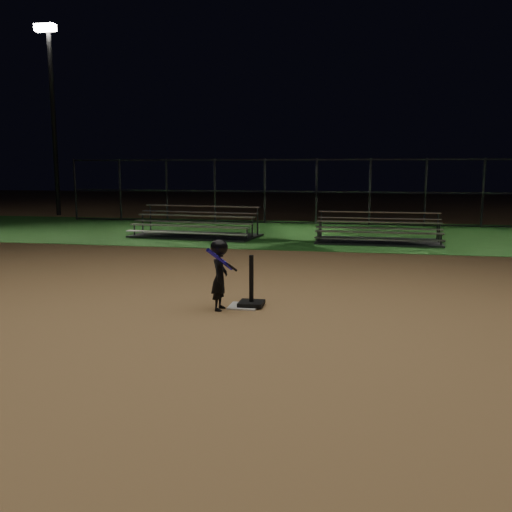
{
  "coord_description": "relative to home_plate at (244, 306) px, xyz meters",
  "views": [
    {
      "loc": [
        1.8,
        -8.2,
        2.15
      ],
      "look_at": [
        0.0,
        1.0,
        0.65
      ],
      "focal_mm": 38.78,
      "sensor_mm": 36.0,
      "label": 1
    }
  ],
  "objects": [
    {
      "name": "home_plate",
      "position": [
        0.0,
        0.0,
        0.0
      ],
      "size": [
        0.45,
        0.45,
        0.02
      ],
      "primitive_type": "cube",
      "color": "beige",
      "rests_on": "ground"
    },
    {
      "name": "grass_strip",
      "position": [
        0.0,
        10.0,
        -0.01
      ],
      "size": [
        60.0,
        8.0,
        0.01
      ],
      "primitive_type": "cube",
      "color": "#1D511A",
      "rests_on": "ground"
    },
    {
      "name": "bleacher_left",
      "position": [
        -3.38,
        8.37,
        0.19
      ],
      "size": [
        4.08,
        2.32,
        0.95
      ],
      "rotation": [
        0.0,
        0.0,
        -0.11
      ],
      "color": "#B3B3B8",
      "rests_on": "ground"
    },
    {
      "name": "ground",
      "position": [
        0.0,
        0.0,
        -0.01
      ],
      "size": [
        80.0,
        80.0,
        0.0
      ],
      "primitive_type": "plane",
      "color": "#9D7447",
      "rests_on": "ground"
    },
    {
      "name": "child_batter",
      "position": [
        -0.32,
        -0.24,
        0.57
      ],
      "size": [
        0.41,
        0.56,
        1.1
      ],
      "rotation": [
        0.0,
        0.0,
        1.57
      ],
      "color": "black",
      "rests_on": "ground"
    },
    {
      "name": "light_pole_left",
      "position": [
        -12.0,
        14.94,
        4.93
      ],
      "size": [
        0.9,
        0.53,
        8.3
      ],
      "color": "#2D2D30",
      "rests_on": "ground"
    },
    {
      "name": "batting_tee",
      "position": [
        0.11,
        0.04,
        0.16
      ],
      "size": [
        0.38,
        0.38,
        0.79
      ],
      "color": "black",
      "rests_on": "home_plate"
    },
    {
      "name": "backstop_fence",
      "position": [
        0.0,
        13.0,
        1.24
      ],
      "size": [
        20.08,
        0.08,
        2.5
      ],
      "color": "#38383D",
      "rests_on": "ground"
    },
    {
      "name": "bleacher_right",
      "position": [
        2.22,
        8.08,
        0.17
      ],
      "size": [
        3.56,
        1.77,
        0.87
      ],
      "rotation": [
        0.0,
        0.0,
        -0.01
      ],
      "color": "#A2A1A6",
      "rests_on": "ground"
    }
  ]
}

